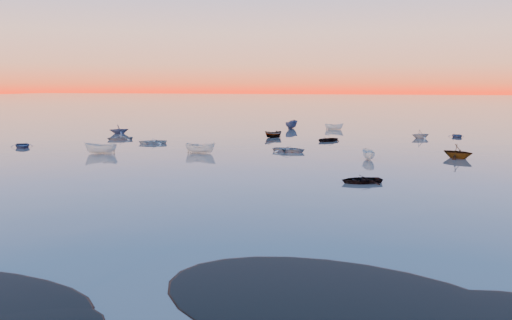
% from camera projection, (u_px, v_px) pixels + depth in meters
% --- Properties ---
extents(ground, '(600.00, 600.00, 0.00)m').
position_uv_depth(ground, '(335.00, 120.00, 115.58)').
color(ground, '#635852').
rests_on(ground, ground).
extents(mud_lobes, '(140.00, 6.00, 0.07)m').
position_uv_depth(mud_lobes, '(100.00, 308.00, 18.65)').
color(mud_lobes, black).
rests_on(mud_lobes, ground).
extents(moored_fleet, '(124.00, 58.00, 1.20)m').
position_uv_depth(moored_fleet, '(306.00, 143.00, 70.47)').
color(moored_fleet, silver).
rests_on(moored_fleet, ground).
extents(boat_near_left, '(3.86, 3.68, 0.94)m').
position_uv_depth(boat_near_left, '(22.00, 148.00, 65.88)').
color(boat_near_left, '#354165').
rests_on(boat_near_left, ground).
extents(boat_near_center, '(1.85, 3.88, 1.31)m').
position_uv_depth(boat_near_center, '(200.00, 153.00, 60.62)').
color(boat_near_center, silver).
rests_on(boat_near_center, ground).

